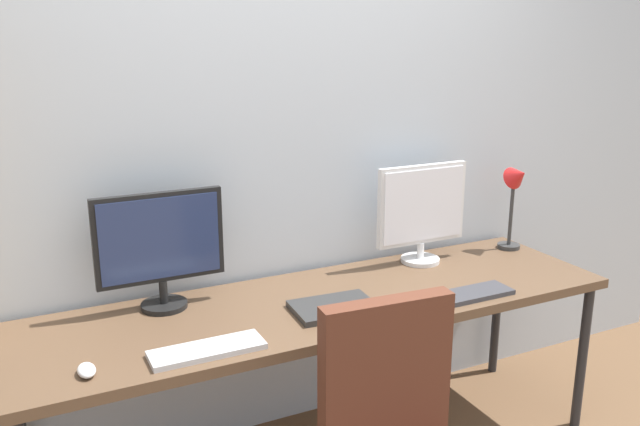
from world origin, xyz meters
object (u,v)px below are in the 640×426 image
computer_mouse (87,370)px  keyboard_left (207,350)px  desk (325,311)px  monitor_left (160,245)px  monitor_right (422,211)px  desk_lamp (516,191)px  keyboard_right (473,294)px  laptop_closed (334,307)px

computer_mouse → keyboard_left: bearing=-3.4°
desk → monitor_left: 0.71m
monitor_right → desk_lamp: (0.51, -0.05, 0.05)m
monitor_left → keyboard_right: (1.16, -0.44, -0.25)m
monitor_right → desk_lamp: size_ratio=1.04×
desk → keyboard_right: 0.61m
monitor_right → keyboard_right: bearing=-95.2°
keyboard_right → laptop_closed: size_ratio=1.03×
keyboard_left → laptop_closed: laptop_closed is taller
desk_lamp → keyboard_right: 0.74m
keyboard_left → laptop_closed: 0.56m
keyboard_right → laptop_closed: laptop_closed is taller
desk_lamp → keyboard_left: 1.74m
desk → computer_mouse: bearing=-167.6°
monitor_left → computer_mouse: bearing=-129.4°
desk → desk_lamp: 1.18m
desk_lamp → keyboard_left: (-1.67, -0.39, -0.29)m
desk_lamp → laptop_closed: 1.19m
monitor_right → computer_mouse: monitor_right is taller
laptop_closed → desk_lamp: bearing=17.3°
desk → keyboard_left: keyboard_left is taller
desk_lamp → computer_mouse: bearing=-169.8°
desk_lamp → monitor_right: bearing=174.6°
laptop_closed → monitor_left: bearing=155.0°
keyboard_right → desk: bearing=157.7°
desk_lamp → monitor_left: bearing=178.4°
keyboard_right → keyboard_left: bearing=180.0°
keyboard_left → laptop_closed: size_ratio=1.21×
monitor_left → desk_lamp: bearing=-1.6°
desk → keyboard_right: bearing=-22.3°
desk → keyboard_right: keyboard_right is taller
desk → keyboard_left: (-0.56, -0.23, 0.06)m
desk → laptop_closed: bearing=-98.6°
monitor_left → keyboard_left: size_ratio=1.27×
desk → monitor_left: size_ratio=4.92×
monitor_right → keyboard_left: monitor_right is taller
desk → keyboard_left: 0.61m
laptop_closed → computer_mouse: bearing=-170.2°
keyboard_left → keyboard_right: (1.12, 0.00, 0.00)m
computer_mouse → monitor_right: bearing=15.2°
monitor_left → computer_mouse: size_ratio=5.13×
desk → keyboard_left: size_ratio=6.25×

